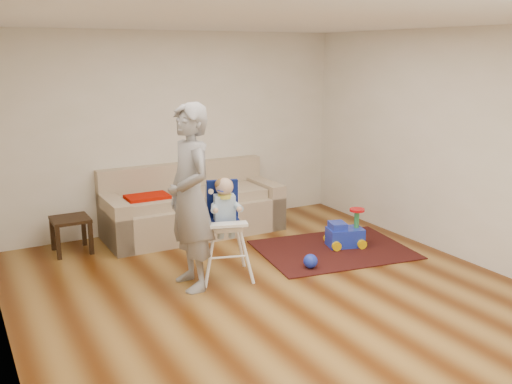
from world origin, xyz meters
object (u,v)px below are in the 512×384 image
ride_on_toy (345,227)px  adult (190,198)px  high_chair (225,230)px  toy_ball (310,261)px  sofa (193,201)px  side_table (71,235)px

ride_on_toy → adult: bearing=-157.9°
high_chair → adult: (-0.42, -0.07, 0.43)m
toy_ball → ride_on_toy: bearing=27.6°
sofa → ride_on_toy: sofa is taller
side_table → toy_ball: (2.27, -1.90, -0.13)m
ride_on_toy → high_chair: size_ratio=0.43×
sofa → side_table: size_ratio=5.37×
ride_on_toy → high_chair: 1.80m
sofa → side_table: bearing=179.4°
side_table → high_chair: size_ratio=0.39×
adult → high_chair: bearing=98.9°
ride_on_toy → high_chair: bearing=-158.7°
sofa → toy_ball: 2.03m
side_table → adult: adult is taller
toy_ball → adult: bearing=171.6°
sofa → high_chair: bearing=-100.2°
ride_on_toy → toy_ball: size_ratio=2.96×
toy_ball → side_table: bearing=140.1°
side_table → ride_on_toy: size_ratio=0.91×
sofa → side_table: (-1.61, 0.02, -0.24)m
side_table → high_chair: 2.12m
adult → side_table: bearing=-152.3°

